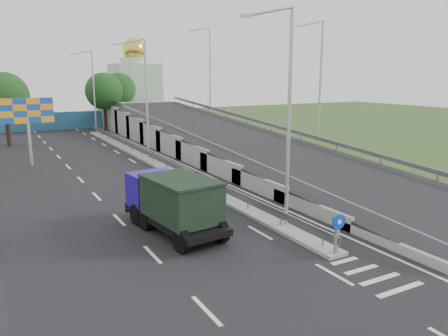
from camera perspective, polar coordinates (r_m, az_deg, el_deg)
ground at (r=17.38m, az=19.43°, el=-13.49°), size 160.00×160.00×0.00m
road_surface at (r=32.37m, az=-11.82°, el=-1.21°), size 26.00×90.00×0.04m
median at (r=36.97m, az=-9.21°, el=0.70°), size 1.00×44.00×0.20m
overpass_ramp at (r=39.78m, az=0.95°, el=4.06°), size 10.00×50.00×3.50m
median_guardrail at (r=36.85m, az=-9.25°, el=1.69°), size 0.09×44.00×0.71m
sign_bollard at (r=18.36m, az=14.59°, el=-8.28°), size 0.64×0.23×1.67m
lamp_post_near at (r=20.30m, az=8.10°, el=7.75°), size 2.74×0.18×10.08m
lamp_post_mid at (r=38.22m, az=-10.37°, el=9.65°), size 2.74×0.18×10.08m
lamp_post_far at (r=57.53m, az=-16.83°, el=10.09°), size 2.74×0.18×10.08m
blue_wall at (r=63.03m, az=-21.41°, el=5.70°), size 30.00×0.50×2.40m
church at (r=73.61m, az=-11.52°, el=10.30°), size 7.00×7.00×13.80m
billboard at (r=38.46m, az=-24.31°, el=6.38°), size 4.00×0.24×5.50m
tree_left_mid at (r=50.30m, az=-26.73°, el=8.40°), size 4.80×4.80×7.60m
tree_median_far at (r=59.92m, az=-15.42°, el=9.63°), size 4.80×4.80×7.60m
tree_ramp_far at (r=67.69m, az=-13.50°, el=9.96°), size 4.80×4.80×7.60m
dump_truck at (r=20.63m, az=-6.69°, el=-4.26°), size 3.03×6.48×2.75m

